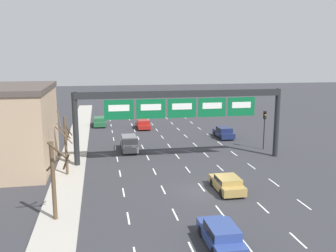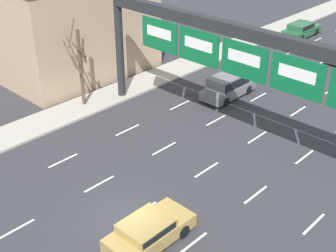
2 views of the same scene
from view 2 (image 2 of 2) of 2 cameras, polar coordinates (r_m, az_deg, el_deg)
The scene contains 9 objects.
ground_plane at distance 22.92m, azimuth -5.08°, elevation -11.47°, with size 220.00×220.00×0.00m, color #333338.
sidewalk_left at distance 30.90m, azimuth -19.20°, elevation -1.34°, with size 2.80×110.00×0.15m.
lane_dashes at distance 31.78m, azimuth 13.34°, elevation 0.29°, with size 13.32×67.00×0.01m.
sign_gantry at distance 25.92m, azimuth 9.65°, elevation 8.49°, with size 21.96×0.70×7.49m.
building_near at distance 39.43m, azimuth -12.38°, elevation 12.47°, with size 10.20×12.07×8.16m.
suv_grey at distance 34.56m, azimuth 7.36°, elevation 5.01°, with size 1.87×4.56×1.71m.
car_green at distance 49.44m, azimuth 15.94°, elevation 11.28°, with size 1.91×4.83×1.41m.
car_gold at distance 21.28m, azimuth -2.37°, elevation -12.63°, with size 1.94×4.18×1.29m.
tree_bare_second at distance 32.49m, azimuth -10.77°, elevation 7.52°, with size 1.55×1.38×5.99m.
Camera 2 is at (13.45, -11.20, 14.80)m, focal length 50.00 mm.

